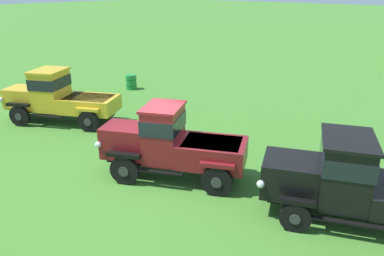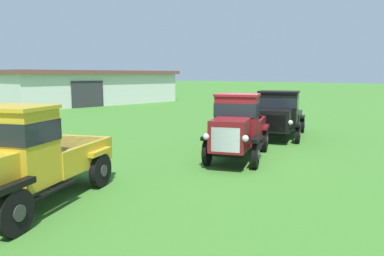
% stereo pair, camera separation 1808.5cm
% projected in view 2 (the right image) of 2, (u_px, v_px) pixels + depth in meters
% --- Properties ---
extents(ground_plane, '(240.00, 240.00, 0.00)m').
position_uv_depth(ground_plane, '(242.00, 162.00, 12.87)').
color(ground_plane, '#3D7528').
extents(farm_shed, '(17.58, 10.70, 3.36)m').
position_uv_depth(farm_shed, '(84.00, 87.00, 39.11)').
color(farm_shed, silver).
rests_on(farm_shed, ground).
extents(vintage_truck_foreground_near, '(5.13, 3.71, 2.32)m').
position_uv_depth(vintage_truck_foreground_near, '(26.00, 157.00, 8.36)').
color(vintage_truck_foreground_near, black).
rests_on(vintage_truck_foreground_near, ground).
extents(vintage_truck_second_in_line, '(4.65, 3.34, 2.32)m').
position_uv_depth(vintage_truck_second_in_line, '(238.00, 127.00, 13.17)').
color(vintage_truck_second_in_line, black).
rests_on(vintage_truck_second_in_line, ground).
extents(vintage_truck_midrow_center, '(5.36, 3.67, 2.22)m').
position_uv_depth(vintage_truck_midrow_center, '(279.00, 115.00, 17.76)').
color(vintage_truck_midrow_center, black).
rests_on(vintage_truck_midrow_center, ground).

